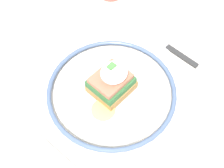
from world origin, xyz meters
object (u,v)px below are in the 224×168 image
at_px(sandwich, 112,81).
at_px(knife, 169,48).
at_px(plate, 112,91).
at_px(fork, 48,145).

xyz_separation_m(sandwich, knife, (0.19, -0.01, -0.04)).
bearing_deg(knife, sandwich, 175.63).
distance_m(plate, sandwich, 0.04).
xyz_separation_m(plate, knife, (0.18, -0.01, -0.01)).
relative_size(sandwich, fork, 0.78).
relative_size(plate, fork, 1.90).
distance_m(sandwich, knife, 0.19).
bearing_deg(sandwich, plate, 25.03).
bearing_deg(knife, plate, 175.37).
relative_size(plate, knife, 1.44).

